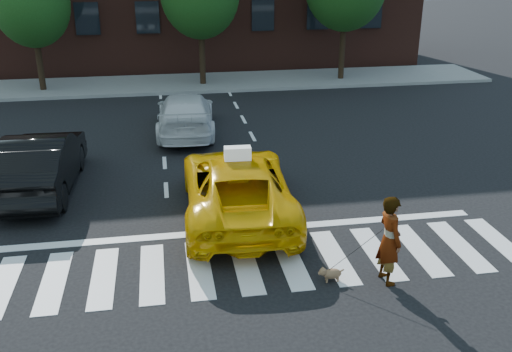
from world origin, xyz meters
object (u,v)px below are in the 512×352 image
at_px(black_sedan, 40,162).
at_px(woman, 389,240).
at_px(dog, 330,273).
at_px(white_suv, 186,114).
at_px(taxi, 237,186).

xyz_separation_m(black_sedan, woman, (7.76, -6.10, 0.12)).
xyz_separation_m(black_sedan, dog, (6.62, -5.93, -0.65)).
xyz_separation_m(black_sedan, white_suv, (4.27, 4.66, -0.11)).
distance_m(taxi, woman, 4.44).
relative_size(woman, dog, 3.47).
bearing_deg(white_suv, taxi, 100.50).
height_order(black_sedan, white_suv, black_sedan).
bearing_deg(taxi, dog, 115.71).
bearing_deg(woman, white_suv, 10.30).
xyz_separation_m(woman, dog, (-1.14, 0.17, -0.77)).
distance_m(taxi, white_suv, 7.22).
height_order(black_sedan, woman, woman).
relative_size(white_suv, dog, 9.14).
height_order(taxi, black_sedan, black_sedan).
relative_size(black_sedan, white_suv, 1.01).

